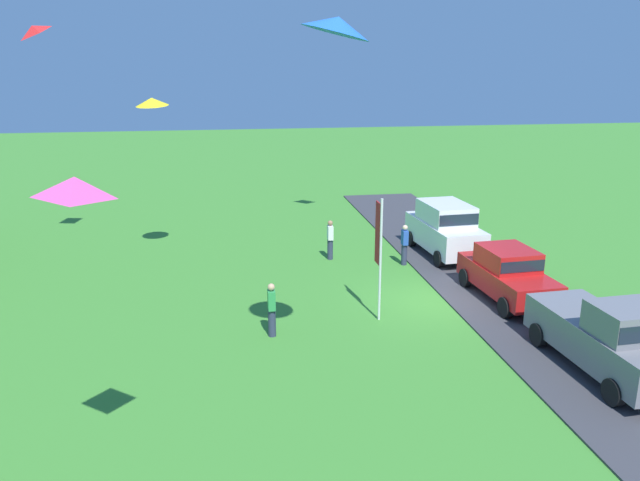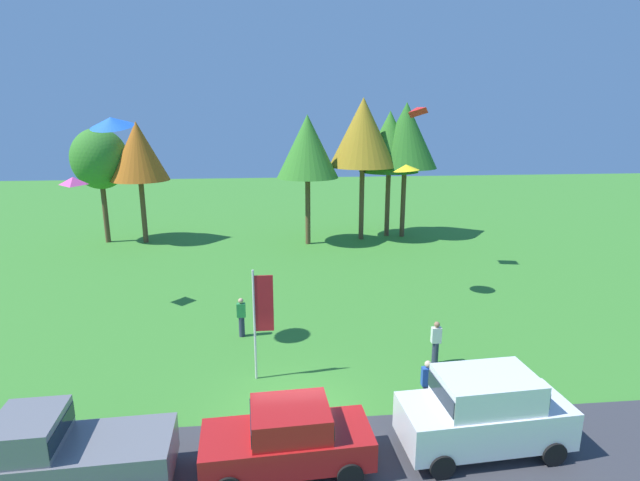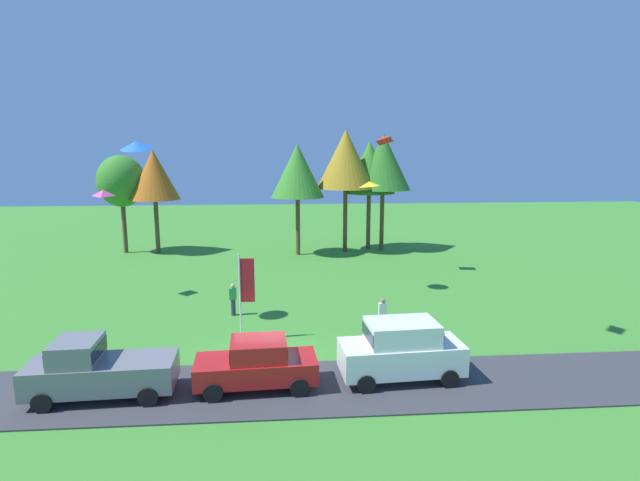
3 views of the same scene
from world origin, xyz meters
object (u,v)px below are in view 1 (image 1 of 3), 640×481
Objects in this scene: person_beside_suv at (330,240)px; person_on_lawn at (404,245)px; car_sedan_by_flagpole at (507,272)px; kite_delta_over_trees at (337,25)px; car_pickup_near_entrance at (610,337)px; kite_diamond_low_drifter at (75,187)px; person_watching_sky at (272,309)px; kite_delta_topmost at (152,102)px; flag_banner at (379,243)px; car_suv_mid_row at (445,227)px; kite_diamond_mid_center at (32,30)px.

person_beside_suv and person_on_lawn have the same top height.
kite_delta_over_trees is at bearing 128.57° from car_sedan_by_flagpole.
car_pickup_near_entrance is 13.83m from kite_diamond_low_drifter.
kite_diamond_low_drifter is (-7.50, 3.67, 5.35)m from person_watching_sky.
kite_delta_topmost is at bearing 63.16° from car_sedan_by_flagpole.
person_watching_sky is at bearing 104.52° from flag_banner.
person_on_lawn is at bearing -25.62° from flag_banner.
car_sedan_by_flagpole is 2.63× the size of person_watching_sky.
car_sedan_by_flagpole is 2.63× the size of person_on_lawn.
car_pickup_near_entrance is 1.13× the size of car_sedan_by_flagpole.
flag_banner is (-6.43, -0.41, 1.69)m from person_beside_suv.
kite_delta_over_trees reaches higher than kite_delta_topmost.
person_watching_sky is 0.42× the size of flag_banner.
person_beside_suv is 1.15× the size of kite_delta_over_trees.
person_watching_sky is (-7.36, 3.15, 0.00)m from person_beside_suv.
car_suv_mid_row is at bearing -49.04° from person_watching_sky.
person_on_lawn is at bearing -25.48° from kite_delta_over_trees.
car_pickup_near_entrance is 11.01m from car_suv_mid_row.
kite_delta_topmost is (7.87, 3.84, 5.76)m from person_watching_sky.
kite_delta_over_trees reaches higher than person_watching_sky.
person_watching_sky is 8.60m from person_on_lawn.
kite_delta_over_trees is 1.43× the size of kite_diamond_mid_center.
kite_delta_topmost is at bearing 86.14° from car_suv_mid_row.
person_watching_sky is (-7.06, 8.13, -0.42)m from car_suv_mid_row.
person_on_lawn is (6.11, -6.05, 0.00)m from person_watching_sky.
kite_delta_over_trees reaches higher than car_pickup_near_entrance.
car_sedan_by_flagpole is at bearing -115.25° from kite_diamond_mid_center.
flag_banner reaches higher than car_pickup_near_entrance.
car_suv_mid_row reaches higher than person_on_lawn.
flag_banner is at bearing -75.48° from person_watching_sky.
car_suv_mid_row reaches higher than person_watching_sky.
kite_diamond_low_drifter is (-13.60, 9.72, 5.35)m from person_on_lawn.
flag_banner is (-6.14, 4.57, 1.27)m from car_suv_mid_row.
car_sedan_by_flagpole is 8.60m from person_watching_sky.
car_pickup_near_entrance is 1.08× the size of car_suv_mid_row.
car_pickup_near_entrance reaches higher than car_sedan_by_flagpole.
flag_banner is at bearing -40.65° from kite_diamond_low_drifter.
person_on_lawn is (10.04, 2.62, -0.23)m from car_pickup_near_entrance.
kite_delta_over_trees is 13.20m from kite_delta_topmost.
kite_diamond_low_drifter is at bearing -179.35° from kite_delta_topmost.
flag_banner is (4.85, 5.11, 1.46)m from car_pickup_near_entrance.
car_pickup_near_entrance is at bearing -177.19° from car_suv_mid_row.
car_sedan_by_flagpole is 4.31× the size of kite_diamond_mid_center.
kite_delta_over_trees is 6.45m from kite_diamond_low_drifter.
kite_diamond_mid_center reaches higher than car_pickup_near_entrance.
car_suv_mid_row is 19.38m from kite_diamond_low_drifter.
kite_delta_topmost is 5.53m from kite_diamond_mid_center.
car_sedan_by_flagpole is 5.16m from flag_banner.
car_pickup_near_entrance is at bearing -73.88° from kite_diamond_low_drifter.
kite_diamond_mid_center is at bearing 41.12° from person_watching_sky.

